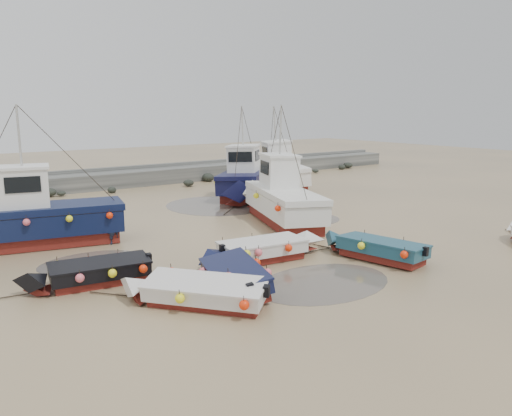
# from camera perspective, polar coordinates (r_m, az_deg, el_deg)

# --- Properties ---
(ground) EXTENTS (120.00, 120.00, 0.00)m
(ground) POSITION_cam_1_polar(r_m,az_deg,el_deg) (21.63, 4.65, -5.04)
(ground) COLOR tan
(ground) RESTS_ON ground
(seawall) EXTENTS (60.00, 4.92, 1.50)m
(seawall) POSITION_cam_1_polar(r_m,az_deg,el_deg) (40.44, -16.06, 3.14)
(seawall) COLOR slate
(seawall) RESTS_ON ground
(puddle_a) EXTENTS (5.31, 5.31, 0.01)m
(puddle_a) POSITION_cam_1_polar(r_m,az_deg,el_deg) (18.06, 7.70, -8.44)
(puddle_a) COLOR #595148
(puddle_a) RESTS_ON ground
(puddle_b) EXTENTS (3.77, 3.77, 0.01)m
(puddle_b) POSITION_cam_1_polar(r_m,az_deg,el_deg) (27.88, 5.98, -1.32)
(puddle_b) COLOR #595148
(puddle_b) RESTS_ON ground
(puddle_c) EXTENTS (4.13, 4.13, 0.01)m
(puddle_c) POSITION_cam_1_polar(r_m,az_deg,el_deg) (21.27, -18.35, -5.87)
(puddle_c) COLOR #595148
(puddle_c) RESTS_ON ground
(puddle_d) EXTENTS (6.09, 6.09, 0.01)m
(puddle_d) POSITION_cam_1_polar(r_m,az_deg,el_deg) (31.84, -4.68, 0.29)
(puddle_d) COLOR #595148
(puddle_d) RESTS_ON ground
(dinghy_0) EXTENTS (4.40, 5.18, 1.43)m
(dinghy_0) POSITION_cam_1_polar(r_m,az_deg,el_deg) (15.95, -6.97, -9.07)
(dinghy_0) COLOR maroon
(dinghy_0) RESTS_ON ground
(dinghy_1) EXTENTS (2.96, 5.83, 1.43)m
(dinghy_1) POSITION_cam_1_polar(r_m,az_deg,el_deg) (17.40, -2.51, -7.22)
(dinghy_1) COLOR maroon
(dinghy_1) RESTS_ON ground
(dinghy_2) EXTENTS (2.43, 5.75, 1.43)m
(dinghy_2) POSITION_cam_1_polar(r_m,az_deg,el_deg) (21.06, 13.32, -4.21)
(dinghy_2) COLOR maroon
(dinghy_2) RESTS_ON ground
(dinghy_4) EXTENTS (5.64, 2.23, 1.43)m
(dinghy_4) POSITION_cam_1_polar(r_m,az_deg,el_deg) (18.38, -18.52, -6.78)
(dinghy_4) COLOR maroon
(dinghy_4) RESTS_ON ground
(dinghy_5) EXTENTS (5.79, 2.37, 1.43)m
(dinghy_5) POSITION_cam_1_polar(r_m,az_deg,el_deg) (20.45, 1.64, -4.37)
(dinghy_5) COLOR maroon
(dinghy_5) RESTS_ON ground
(cabin_boat_0) EXTENTS (9.57, 3.99, 6.22)m
(cabin_boat_0) POSITION_cam_1_polar(r_m,az_deg,el_deg) (24.17, -24.14, -0.94)
(cabin_boat_0) COLOR maroon
(cabin_boat_0) RESTS_ON ground
(cabin_boat_1) EXTENTS (5.01, 9.93, 6.22)m
(cabin_boat_1) POSITION_cam_1_polar(r_m,az_deg,el_deg) (27.08, 2.74, 1.23)
(cabin_boat_1) COLOR maroon
(cabin_boat_1) RESTS_ON ground
(cabin_boat_2) EXTENTS (8.77, 8.35, 6.22)m
(cabin_boat_2) POSITION_cam_1_polar(r_m,az_deg,el_deg) (34.55, -1.15, 3.40)
(cabin_boat_2) COLOR maroon
(cabin_boat_2) RESTS_ON ground
(cabin_boat_3) EXTENTS (5.28, 9.21, 6.22)m
(cabin_boat_3) POSITION_cam_1_polar(r_m,az_deg,el_deg) (38.58, 2.74, 4.30)
(cabin_boat_3) COLOR maroon
(cabin_boat_3) RESTS_ON ground
(person) EXTENTS (0.66, 0.51, 1.60)m
(person) POSITION_cam_1_polar(r_m,az_deg,el_deg) (23.75, -15.94, -3.95)
(person) COLOR #1A2137
(person) RESTS_ON ground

